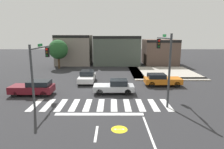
# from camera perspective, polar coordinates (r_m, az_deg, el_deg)

# --- Properties ---
(ground_plane) EXTENTS (120.00, 120.00, 0.00)m
(ground_plane) POSITION_cam_1_polar(r_m,az_deg,el_deg) (21.47, -2.65, -4.63)
(ground_plane) COLOR #2B2B2D
(crosswalk_near) EXTENTS (11.97, 3.05, 0.01)m
(crosswalk_near) POSITION_cam_1_polar(r_m,az_deg,el_deg) (17.20, -3.32, -8.82)
(crosswalk_near) COLOR silver
(crosswalk_near) RESTS_ON ground_plane
(bike_detector_marking) EXTENTS (1.07, 1.07, 0.01)m
(bike_detector_marking) POSITION_cam_1_polar(r_m,az_deg,el_deg) (13.10, 2.09, -15.66)
(bike_detector_marking) COLOR yellow
(bike_detector_marking) RESTS_ON ground_plane
(curb_corner_northeast) EXTENTS (10.00, 10.60, 0.15)m
(curb_corner_northeast) POSITION_cam_1_polar(r_m,az_deg,el_deg) (31.50, 13.77, 0.44)
(curb_corner_northeast) COLOR #B2AA9E
(curb_corner_northeast) RESTS_ON ground_plane
(storefront_row) EXTENTS (23.85, 6.79, 5.85)m
(storefront_row) POSITION_cam_1_polar(r_m,az_deg,el_deg) (39.97, 0.70, 7.03)
(storefront_row) COLOR gray
(storefront_row) RESTS_ON ground_plane
(traffic_signal_southeast) EXTENTS (0.32, 4.79, 6.07)m
(traffic_signal_southeast) POSITION_cam_1_polar(r_m,az_deg,el_deg) (18.04, 14.97, 5.49)
(traffic_signal_southeast) COLOR #383A3D
(traffic_signal_southeast) RESTS_ON ground_plane
(traffic_signal_southwest) EXTENTS (0.32, 5.14, 5.23)m
(traffic_signal_southwest) POSITION_cam_1_polar(r_m,az_deg,el_deg) (18.51, -20.32, 3.61)
(traffic_signal_southwest) COLOR #383A3D
(traffic_signal_southwest) RESTS_ON ground_plane
(car_white) EXTENTS (1.89, 4.12, 1.45)m
(car_white) POSITION_cam_1_polar(r_m,az_deg,el_deg) (25.04, -7.29, -0.62)
(car_white) COLOR white
(car_white) RESTS_ON ground_plane
(car_maroon) EXTENTS (4.20, 1.86, 1.46)m
(car_maroon) POSITION_cam_1_polar(r_m,az_deg,el_deg) (21.23, -21.88, -3.58)
(car_maroon) COLOR maroon
(car_maroon) RESTS_ON ground_plane
(car_silver) EXTENTS (4.14, 1.74, 1.44)m
(car_silver) POSITION_cam_1_polar(r_m,az_deg,el_deg) (20.26, 0.81, -3.53)
(car_silver) COLOR #B7BABF
(car_silver) RESTS_ON ground_plane
(car_orange) EXTENTS (4.27, 1.83, 1.44)m
(car_orange) POSITION_cam_1_polar(r_m,az_deg,el_deg) (23.89, 14.11, -1.46)
(car_orange) COLOR orange
(car_orange) RESTS_ON ground_plane
(roadside_tree) EXTENTS (3.39, 3.39, 5.09)m
(roadside_tree) POSITION_cam_1_polar(r_m,az_deg,el_deg) (35.96, -15.44, 7.03)
(roadside_tree) COLOR #4C3823
(roadside_tree) RESTS_ON ground_plane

